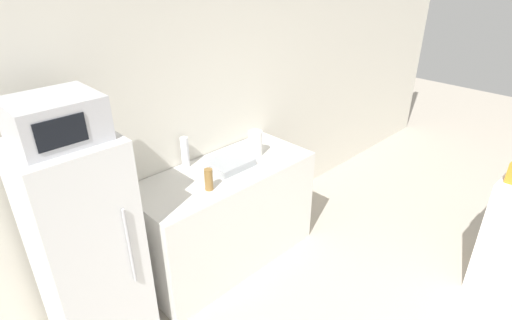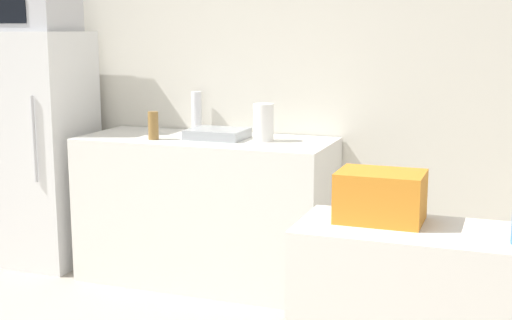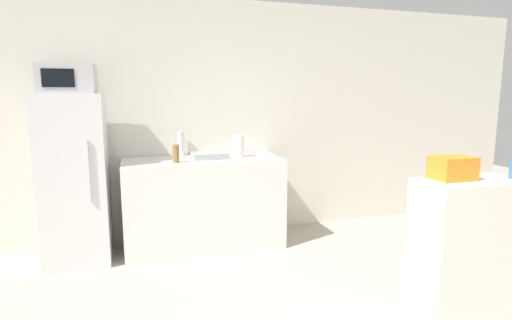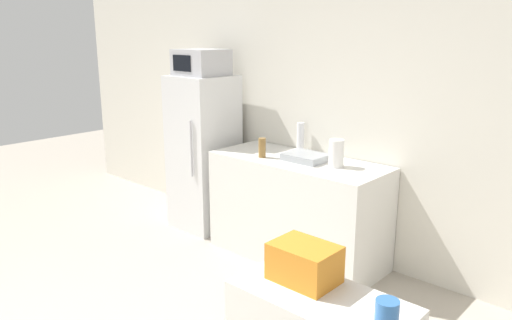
% 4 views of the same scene
% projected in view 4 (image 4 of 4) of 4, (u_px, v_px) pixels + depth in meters
% --- Properties ---
extents(wall_back, '(8.00, 0.06, 2.60)m').
position_uv_depth(wall_back, '(344.00, 115.00, 4.42)').
color(wall_back, silver).
rests_on(wall_back, ground_plane).
extents(refrigerator, '(0.58, 0.60, 1.59)m').
position_uv_depth(refrigerator, '(204.00, 153.00, 5.19)').
color(refrigerator, silver).
rests_on(refrigerator, ground_plane).
extents(microwave, '(0.47, 0.42, 0.26)m').
position_uv_depth(microwave, '(201.00, 62.00, 4.96)').
color(microwave, '#BCBCC1').
rests_on(microwave, refrigerator).
extents(counter, '(1.60, 0.67, 0.93)m').
position_uv_depth(counter, '(297.00, 209.00, 4.51)').
color(counter, silver).
rests_on(counter, ground_plane).
extents(sink_basin, '(0.36, 0.29, 0.06)m').
position_uv_depth(sink_basin, '(306.00, 157.00, 4.34)').
color(sink_basin, '#9EA3A8').
rests_on(sink_basin, counter).
extents(bottle_tall, '(0.07, 0.07, 0.27)m').
position_uv_depth(bottle_tall, '(300.00, 137.00, 4.68)').
color(bottle_tall, silver).
rests_on(bottle_tall, counter).
extents(bottle_short, '(0.07, 0.07, 0.17)m').
position_uv_depth(bottle_short, '(262.00, 148.00, 4.44)').
color(bottle_short, olive).
rests_on(bottle_short, counter).
extents(basket, '(0.27, 0.20, 0.16)m').
position_uv_depth(basket, '(304.00, 263.00, 2.10)').
color(basket, orange).
rests_on(basket, shelf_cabinet).
extents(jar, '(0.08, 0.08, 0.13)m').
position_uv_depth(jar, '(387.00, 317.00, 1.74)').
color(jar, '#336BB2').
rests_on(jar, shelf_cabinet).
extents(paper_towel_roll, '(0.13, 0.13, 0.23)m').
position_uv_depth(paper_towel_roll, '(336.00, 153.00, 4.12)').
color(paper_towel_roll, white).
rests_on(paper_towel_roll, counter).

